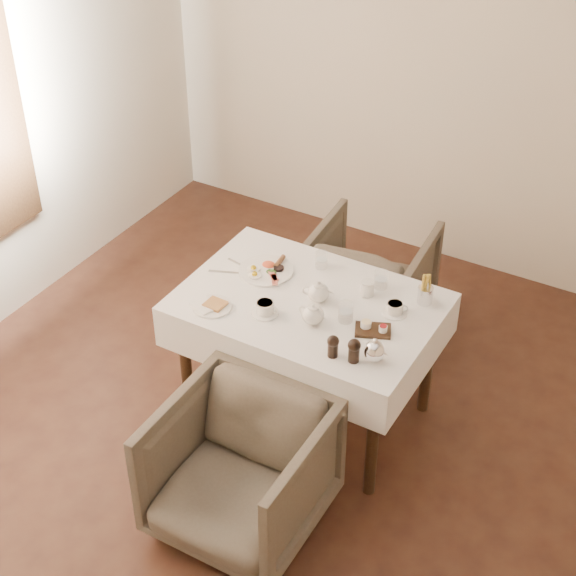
% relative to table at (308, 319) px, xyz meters
% --- Properties ---
extents(table, '(1.28, 0.88, 0.75)m').
position_rel_table_xyz_m(table, '(0.00, 0.00, 0.00)').
color(table, black).
rests_on(table, ground).
extents(armchair_near, '(0.72, 0.74, 0.67)m').
position_rel_table_xyz_m(armchair_near, '(0.09, -0.81, -0.30)').
color(armchair_near, '#4D4438').
rests_on(armchair_near, ground).
extents(armchair_far, '(0.73, 0.75, 0.63)m').
position_rel_table_xyz_m(armchair_far, '(-0.08, 0.92, -0.32)').
color(armchair_far, '#4D4438').
rests_on(armchair_far, ground).
extents(breakfast_plate, '(0.29, 0.29, 0.04)m').
position_rel_table_xyz_m(breakfast_plate, '(-0.31, 0.12, 0.13)').
color(breakfast_plate, white).
rests_on(breakfast_plate, table).
extents(side_plate, '(0.21, 0.20, 0.02)m').
position_rel_table_xyz_m(side_plate, '(-0.39, -0.29, 0.13)').
color(side_plate, white).
rests_on(side_plate, table).
extents(teapot_centre, '(0.18, 0.16, 0.12)m').
position_rel_table_xyz_m(teapot_centre, '(0.04, 0.02, 0.18)').
color(teapot_centre, white).
rests_on(teapot_centre, table).
extents(teapot_front, '(0.15, 0.12, 0.12)m').
position_rel_table_xyz_m(teapot_front, '(0.11, -0.15, 0.18)').
color(teapot_front, white).
rests_on(teapot_front, table).
extents(creamer, '(0.07, 0.07, 0.08)m').
position_rel_table_xyz_m(creamer, '(0.23, 0.19, 0.16)').
color(creamer, white).
rests_on(creamer, table).
extents(teacup_near, '(0.14, 0.14, 0.07)m').
position_rel_table_xyz_m(teacup_near, '(-0.13, -0.20, 0.15)').
color(teacup_near, white).
rests_on(teacup_near, table).
extents(teacup_far, '(0.13, 0.13, 0.06)m').
position_rel_table_xyz_m(teacup_far, '(0.41, 0.12, 0.14)').
color(teacup_far, white).
rests_on(teacup_far, table).
extents(glass_left, '(0.09, 0.09, 0.09)m').
position_rel_table_xyz_m(glass_left, '(-0.09, 0.29, 0.16)').
color(glass_left, silver).
rests_on(glass_left, table).
extents(glass_mid, '(0.07, 0.07, 0.10)m').
position_rel_table_xyz_m(glass_mid, '(0.23, -0.05, 0.17)').
color(glass_mid, silver).
rests_on(glass_mid, table).
extents(glass_right, '(0.07, 0.07, 0.10)m').
position_rel_table_xyz_m(glass_right, '(0.26, 0.29, 0.16)').
color(glass_right, silver).
rests_on(glass_right, table).
extents(condiment_board, '(0.20, 0.17, 0.04)m').
position_rel_table_xyz_m(condiment_board, '(0.38, -0.06, 0.13)').
color(condiment_board, black).
rests_on(condiment_board, table).
extents(pepper_mill_left, '(0.07, 0.07, 0.11)m').
position_rel_table_xyz_m(pepper_mill_left, '(0.30, -0.32, 0.17)').
color(pepper_mill_left, black).
rests_on(pepper_mill_left, table).
extents(pepper_mill_right, '(0.06, 0.06, 0.12)m').
position_rel_table_xyz_m(pepper_mill_right, '(0.40, -0.30, 0.18)').
color(pepper_mill_right, black).
rests_on(pepper_mill_right, table).
extents(silver_pot, '(0.12, 0.10, 0.13)m').
position_rel_table_xyz_m(silver_pot, '(0.48, -0.25, 0.18)').
color(silver_pot, white).
rests_on(silver_pot, table).
extents(fries_cup, '(0.08, 0.08, 0.16)m').
position_rel_table_xyz_m(fries_cup, '(0.51, 0.28, 0.19)').
color(fries_cup, silver).
rests_on(fries_cup, table).
extents(cutlery_fork, '(0.17, 0.05, 0.00)m').
position_rel_table_xyz_m(cutlery_fork, '(-0.47, 0.10, 0.12)').
color(cutlery_fork, silver).
rests_on(cutlery_fork, table).
extents(cutlery_knife, '(0.19, 0.09, 0.00)m').
position_rel_table_xyz_m(cutlery_knife, '(-0.49, 0.00, 0.12)').
color(cutlery_knife, silver).
rests_on(cutlery_knife, table).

